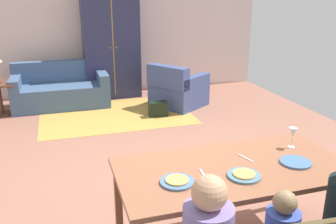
{
  "coord_description": "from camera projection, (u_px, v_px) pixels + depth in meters",
  "views": [
    {
      "loc": [
        -0.97,
        -3.73,
        2.07
      ],
      "look_at": [
        0.11,
        -0.22,
        0.85
      ],
      "focal_mm": 38.63,
      "sensor_mm": 36.0,
      "label": 1
    }
  ],
  "objects": [
    {
      "name": "armoire",
      "position": [
        111.0,
        46.0,
        7.3
      ],
      "size": [
        1.1,
        0.59,
        2.1
      ],
      "color": "#2B2E51",
      "rests_on": "ground_plane"
    },
    {
      "name": "back_wall",
      "position": [
        103.0,
        29.0,
        7.53
      ],
      "size": [
        6.86,
        0.1,
        2.7
      ],
      "primitive_type": "cube",
      "color": "beige",
      "rests_on": "ground_plane"
    },
    {
      "name": "wine_glass",
      "position": [
        293.0,
        134.0,
        3.17
      ],
      "size": [
        0.07,
        0.07,
        0.19
      ],
      "color": "silver",
      "rests_on": "dining_table"
    },
    {
      "name": "knife",
      "position": [
        245.0,
        158.0,
        3.0
      ],
      "size": [
        0.06,
        0.17,
        0.01
      ],
      "primitive_type": "cube",
      "rotation": [
        0.0,
        0.0,
        0.27
      ],
      "color": "silver",
      "rests_on": "dining_table"
    },
    {
      "name": "dining_table",
      "position": [
        232.0,
        174.0,
        2.89
      ],
      "size": [
        1.85,
        0.94,
        0.76
      ],
      "color": "#93593D",
      "rests_on": "ground_plane"
    },
    {
      "name": "couch",
      "position": [
        61.0,
        90.0,
        6.87
      ],
      "size": [
        1.74,
        0.86,
        0.82
      ],
      "color": "#405A7E",
      "rests_on": "ground_plane"
    },
    {
      "name": "pizza_near_man",
      "position": [
        177.0,
        180.0,
        2.61
      ],
      "size": [
        0.17,
        0.17,
        0.01
      ],
      "primitive_type": "cylinder",
      "color": "#DAA153",
      "rests_on": "plate_near_man"
    },
    {
      "name": "plate_near_woman",
      "position": [
        295.0,
        162.0,
        2.91
      ],
      "size": [
        0.25,
        0.25,
        0.02
      ],
      "primitive_type": "cylinder",
      "color": "teal",
      "rests_on": "dining_table"
    },
    {
      "name": "plate_near_man",
      "position": [
        177.0,
        182.0,
        2.61
      ],
      "size": [
        0.25,
        0.25,
        0.02
      ],
      "primitive_type": "cylinder",
      "color": "#4D7197",
      "rests_on": "dining_table"
    },
    {
      "name": "plate_near_child",
      "position": [
        244.0,
        176.0,
        2.7
      ],
      "size": [
        0.25,
        0.25,
        0.02
      ],
      "primitive_type": "cylinder",
      "color": "teal",
      "rests_on": "dining_table"
    },
    {
      "name": "ground_plane",
      "position": [
        141.0,
        153.0,
        4.93
      ],
      "size": [
        6.86,
        6.57,
        0.02
      ],
      "primitive_type": "cube",
      "color": "#97604E"
    },
    {
      "name": "handbag",
      "position": [
        158.0,
        109.0,
        6.32
      ],
      "size": [
        0.32,
        0.16,
        0.26
      ],
      "primitive_type": "cube",
      "color": "black",
      "rests_on": "ground_plane"
    },
    {
      "name": "pizza_near_child",
      "position": [
        244.0,
        174.0,
        2.69
      ],
      "size": [
        0.17,
        0.17,
        0.01
      ],
      "primitive_type": "cylinder",
      "color": "#DFA051",
      "rests_on": "plate_near_child"
    },
    {
      "name": "fork",
      "position": [
        203.0,
        174.0,
        2.74
      ],
      "size": [
        0.03,
        0.15,
        0.01
      ],
      "primitive_type": "cube",
      "rotation": [
        0.0,
        0.0,
        -0.08
      ],
      "color": "silver",
      "rests_on": "dining_table"
    },
    {
      "name": "area_rug",
      "position": [
        116.0,
        114.0,
        6.44
      ],
      "size": [
        2.6,
        1.8,
        0.01
      ],
      "primitive_type": "cube",
      "color": "#BB9041",
      "rests_on": "ground_plane"
    },
    {
      "name": "armchair",
      "position": [
        177.0,
        90.0,
        6.83
      ],
      "size": [
        1.19,
        1.19,
        0.82
      ],
      "color": "#3E4D81",
      "rests_on": "ground_plane"
    }
  ]
}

